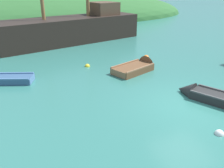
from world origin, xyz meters
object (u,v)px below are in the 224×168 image
buoy_white (219,134)px  buoy_orange (146,58)px  sailing_ship (72,32)px  rowboat_center (139,68)px  rowboat_outer_right (215,99)px  buoy_yellow (87,66)px

buoy_white → buoy_orange: size_ratio=0.74×
sailing_ship → rowboat_center: 9.17m
rowboat_center → buoy_orange: 2.60m
rowboat_center → rowboat_outer_right: 4.98m
rowboat_outer_right → buoy_white: (-1.68, -1.94, -0.12)m
buoy_yellow → rowboat_outer_right: bearing=-61.3°
buoy_yellow → buoy_orange: buoy_orange is taller
rowboat_center → sailing_ship: bearing=80.3°
rowboat_center → rowboat_outer_right: bearing=-98.4°
rowboat_center → buoy_yellow: bearing=124.2°
buoy_orange → sailing_ship: bearing=116.1°
buoy_white → rowboat_outer_right: bearing=49.0°
sailing_ship → buoy_orange: sailing_ship is taller
rowboat_center → buoy_white: (-0.62, -6.80, -0.13)m
buoy_white → buoy_orange: 9.08m
buoy_white → buoy_orange: (2.29, 8.79, 0.00)m
sailing_ship → buoy_white: (1.13, -15.77, -0.85)m
sailing_ship → buoy_yellow: 7.26m
sailing_ship → rowboat_outer_right: bearing=87.4°
rowboat_outer_right → rowboat_center: bearing=-13.8°
buoy_yellow → buoy_orange: (4.26, 0.17, 0.00)m
buoy_white → buoy_yellow: bearing=102.9°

